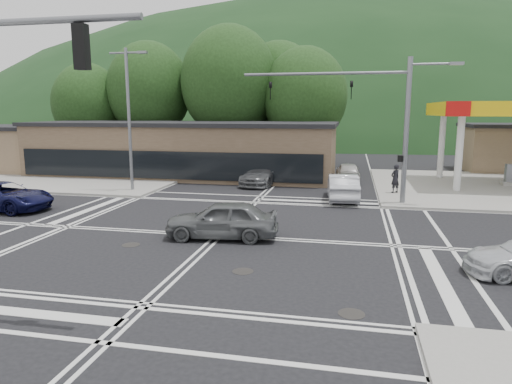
% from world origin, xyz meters
% --- Properties ---
extents(ground, '(120.00, 120.00, 0.00)m').
position_xyz_m(ground, '(0.00, 0.00, 0.00)').
color(ground, black).
rests_on(ground, ground).
extents(sidewalk_ne, '(16.00, 16.00, 0.15)m').
position_xyz_m(sidewalk_ne, '(15.00, 15.00, 0.07)').
color(sidewalk_ne, gray).
rests_on(sidewalk_ne, ground).
extents(sidewalk_nw, '(16.00, 16.00, 0.15)m').
position_xyz_m(sidewalk_nw, '(-15.00, 15.00, 0.07)').
color(sidewalk_nw, gray).
rests_on(sidewalk_nw, ground).
extents(commercial_row, '(24.00, 8.00, 4.00)m').
position_xyz_m(commercial_row, '(-8.00, 17.00, 2.00)').
color(commercial_row, brown).
rests_on(commercial_row, ground).
extents(commercial_nw, '(8.00, 7.00, 3.60)m').
position_xyz_m(commercial_nw, '(-24.00, 17.00, 1.80)').
color(commercial_nw, '#846B4F').
rests_on(commercial_nw, ground).
extents(hill_north, '(252.00, 126.00, 140.00)m').
position_xyz_m(hill_north, '(0.00, 90.00, 0.00)').
color(hill_north, '#183517').
rests_on(hill_north, ground).
extents(tree_n_a, '(8.00, 8.00, 11.75)m').
position_xyz_m(tree_n_a, '(-14.00, 24.00, 7.14)').
color(tree_n_a, '#382619').
rests_on(tree_n_a, ground).
extents(tree_n_b, '(9.00, 9.00, 12.98)m').
position_xyz_m(tree_n_b, '(-6.00, 24.00, 7.79)').
color(tree_n_b, '#382619').
rests_on(tree_n_b, ground).
extents(tree_n_c, '(7.60, 7.60, 10.87)m').
position_xyz_m(tree_n_c, '(1.00, 24.00, 6.49)').
color(tree_n_c, '#382619').
rests_on(tree_n_c, ground).
extents(tree_n_d, '(6.80, 6.80, 9.76)m').
position_xyz_m(tree_n_d, '(-20.00, 23.00, 5.84)').
color(tree_n_d, '#382619').
rests_on(tree_n_d, ground).
extents(tree_n_e, '(8.40, 8.40, 11.98)m').
position_xyz_m(tree_n_e, '(-2.00, 28.00, 7.14)').
color(tree_n_e, '#382619').
rests_on(tree_n_e, ground).
extents(streetlight_nw, '(2.50, 0.25, 9.00)m').
position_xyz_m(streetlight_nw, '(-8.44, 9.00, 5.05)').
color(streetlight_nw, slate).
rests_on(streetlight_nw, ground).
extents(signal_mast_ne, '(11.65, 0.30, 8.00)m').
position_xyz_m(signal_mast_ne, '(6.95, 8.20, 5.07)').
color(signal_mast_ne, slate).
rests_on(signal_mast_ne, ground).
extents(car_blue_west, '(5.46, 2.77, 1.48)m').
position_xyz_m(car_blue_west, '(-12.59, 2.50, 0.74)').
color(car_blue_west, black).
rests_on(car_blue_west, ground).
extents(car_grey_center, '(4.78, 2.36, 1.57)m').
position_xyz_m(car_grey_center, '(0.23, -0.30, 0.78)').
color(car_grey_center, '#5A5D5E').
rests_on(car_grey_center, ground).
extents(car_queue_a, '(2.04, 4.86, 1.56)m').
position_xyz_m(car_queue_a, '(4.89, 9.00, 0.78)').
color(car_queue_a, '#BABCC2').
rests_on(car_queue_a, ground).
extents(car_queue_b, '(1.97, 4.24, 1.41)m').
position_xyz_m(car_queue_b, '(5.10, 16.59, 0.70)').
color(car_queue_b, '#B4B3B0').
rests_on(car_queue_b, ground).
extents(car_northbound, '(2.77, 5.42, 1.51)m').
position_xyz_m(car_northbound, '(-0.82, 13.64, 0.75)').
color(car_northbound, '#595B5D').
rests_on(car_northbound, ground).
extents(pedestrian, '(0.77, 0.74, 1.78)m').
position_xyz_m(pedestrian, '(8.04, 11.31, 1.04)').
color(pedestrian, black).
rests_on(pedestrian, sidewalk_ne).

